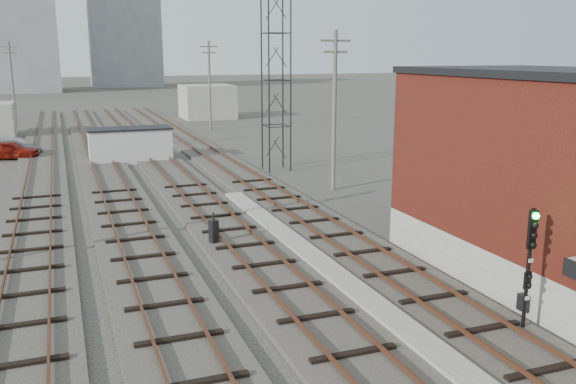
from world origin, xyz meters
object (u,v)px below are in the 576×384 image
site_trailer (130,145)px  car_red (10,150)px  switch_stand (214,232)px  signal_mast (529,264)px  car_grey (13,148)px

site_trailer → car_red: 9.37m
site_trailer → switch_stand: bearing=-87.5°
switch_stand → site_trailer: bearing=72.5°
switch_stand → site_trailer: site_trailer is taller
signal_mast → switch_stand: (-6.24, 10.79, -1.45)m
car_red → signal_mast: bearing=-140.3°
signal_mast → site_trailer: bearing=102.3°
car_red → car_grey: (0.09, 1.40, -0.07)m
site_trailer → car_red: site_trailer is taller
switch_stand → signal_mast: bearing=-79.7°
switch_stand → car_red: size_ratio=0.33×
car_grey → car_red: bearing=175.2°
car_grey → switch_stand: bearing=-163.0°
switch_stand → car_grey: (-9.01, 27.51, -0.02)m
signal_mast → car_red: bearing=112.6°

